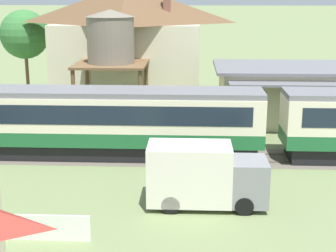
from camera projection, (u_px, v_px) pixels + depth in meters
The scene contains 7 objects.
passenger_train at pixel (278, 121), 28.67m from camera, with size 75.21×2.92×3.91m.
railway_track at pixel (217, 157), 29.37m from camera, with size 132.80×3.60×0.04m.
station_building at pixel (307, 94), 37.04m from camera, with size 13.36×8.46×4.02m.
station_house_brown_roof at pixel (129, 43), 42.10m from camera, with size 12.38×8.80×9.72m.
water_tower at pixel (111, 40), 35.71m from camera, with size 5.01×5.01×7.99m.
delivery_truck_grey at pixel (204, 176), 22.50m from camera, with size 5.23×2.09×2.79m.
yard_tree_0 at pixel (25, 35), 44.24m from camera, with size 4.20×4.20×7.67m.
Camera 1 is at (-20.49, -28.00, 9.27)m, focal length 55.00 mm.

